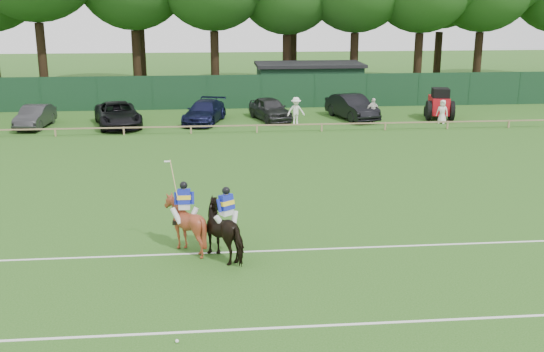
{
  "coord_description": "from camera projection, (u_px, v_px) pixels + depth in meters",
  "views": [
    {
      "loc": [
        -1.69,
        -20.06,
        7.84
      ],
      "look_at": [
        0.5,
        3.0,
        1.4
      ],
      "focal_mm": 42.0,
      "sensor_mm": 36.0,
      "label": 1
    }
  ],
  "objects": [
    {
      "name": "spectator_mid",
      "position": [
        373.0,
        111.0,
        41.43
      ],
      "size": [
        1.06,
        0.64,
        1.68
      ],
      "primitive_type": "imported",
      "rotation": [
        0.0,
        0.0,
        0.25
      ],
      "color": "silver",
      "rests_on": "ground"
    },
    {
      "name": "rider_dark",
      "position": [
        227.0,
        207.0,
        19.6
      ],
      "size": [
        0.83,
        0.67,
        1.41
      ],
      "rotation": [
        0.0,
        0.0,
        3.77
      ],
      "color": "silver",
      "rests_on": "ground"
    },
    {
      "name": "estate_black",
      "position": [
        352.0,
        107.0,
        43.08
      ],
      "size": [
        3.04,
        5.25,
        1.64
      ],
      "primitive_type": "imported",
      "rotation": [
        0.0,
        0.0,
        0.28
      ],
      "color": "black",
      "rests_on": "ground"
    },
    {
      "name": "sedan_navy",
      "position": [
        205.0,
        112.0,
        41.76
      ],
      "size": [
        3.25,
        5.32,
        1.44
      ],
      "primitive_type": "imported",
      "rotation": [
        0.0,
        0.0,
        -0.27
      ],
      "color": "black",
      "rests_on": "ground"
    },
    {
      "name": "horse_chestnut",
      "position": [
        185.0,
        224.0,
        20.37
      ],
      "size": [
        1.48,
        1.66,
        1.78
      ],
      "primitive_type": "imported",
      "rotation": [
        0.0,
        0.0,
        3.11
      ],
      "color": "maroon",
      "rests_on": "ground"
    },
    {
      "name": "ground",
      "position": [
        266.0,
        240.0,
        21.5
      ],
      "size": [
        160.0,
        160.0,
        0.0
      ],
      "primitive_type": "plane",
      "color": "#1E4C14",
      "rests_on": "ground"
    },
    {
      "name": "horse_dark",
      "position": [
        227.0,
        231.0,
        19.81
      ],
      "size": [
        2.02,
        2.27,
        1.78
      ],
      "primitive_type": "imported",
      "rotation": [
        0.0,
        0.0,
        3.77
      ],
      "color": "black",
      "rests_on": "ground"
    },
    {
      "name": "hatch_grey",
      "position": [
        270.0,
        109.0,
        42.71
      ],
      "size": [
        2.99,
        4.78,
        1.52
      ],
      "primitive_type": "imported",
      "rotation": [
        0.0,
        0.0,
        0.29
      ],
      "color": "#2B2B2D",
      "rests_on": "ground"
    },
    {
      "name": "suv_black",
      "position": [
        118.0,
        115.0,
        40.53
      ],
      "size": [
        3.84,
        5.99,
        1.54
      ],
      "primitive_type": "imported",
      "rotation": [
        0.0,
        0.0,
        0.25
      ],
      "color": "black",
      "rests_on": "ground"
    },
    {
      "name": "pitch_lines",
      "position": [
        276.0,
        284.0,
        18.14
      ],
      "size": [
        60.0,
        5.1,
        0.01
      ],
      "color": "silver",
      "rests_on": "ground"
    },
    {
      "name": "polo_ball",
      "position": [
        177.0,
        341.0,
        15.03
      ],
      "size": [
        0.09,
        0.09,
        0.09
      ],
      "primitive_type": "sphere",
      "color": "silver",
      "rests_on": "ground"
    },
    {
      "name": "rider_chestnut",
      "position": [
        184.0,
        201.0,
        20.15
      ],
      "size": [
        0.94,
        0.58,
        2.05
      ],
      "rotation": [
        0.0,
        0.0,
        3.11
      ],
      "color": "silver",
      "rests_on": "ground"
    },
    {
      "name": "tractor",
      "position": [
        439.0,
        104.0,
        42.96
      ],
      "size": [
        2.11,
        2.79,
        2.13
      ],
      "rotation": [
        0.0,
        0.0,
        -0.18
      ],
      "color": "red",
      "rests_on": "ground"
    },
    {
      "name": "utility_shed",
      "position": [
        309.0,
        82.0,
        50.41
      ],
      "size": [
        8.4,
        4.4,
        3.04
      ],
      "color": "#14331E",
      "rests_on": "ground"
    },
    {
      "name": "tree_row",
      "position": [
        254.0,
        93.0,
        55.25
      ],
      "size": [
        96.0,
        12.0,
        21.0
      ],
      "primitive_type": null,
      "color": "#26561C",
      "rests_on": "ground"
    },
    {
      "name": "perimeter_fence",
      "position": [
        235.0,
        92.0,
        47.06
      ],
      "size": [
        92.08,
        0.08,
        2.5
      ],
      "color": "#14351E",
      "rests_on": "ground"
    },
    {
      "name": "spectator_left",
      "position": [
        296.0,
        111.0,
        41.06
      ],
      "size": [
        1.24,
        0.82,
        1.79
      ],
      "primitive_type": "imported",
      "rotation": [
        0.0,
        0.0,
        0.14
      ],
      "color": "white",
      "rests_on": "ground"
    },
    {
      "name": "pitch_rail",
      "position": [
        241.0,
        126.0,
        38.64
      ],
      "size": [
        62.1,
        0.1,
        0.5
      ],
      "color": "#997F5B",
      "rests_on": "ground"
    },
    {
      "name": "spectator_right",
      "position": [
        442.0,
        112.0,
        41.52
      ],
      "size": [
        0.9,
        0.83,
        1.55
      ],
      "primitive_type": "imported",
      "rotation": [
        0.0,
        0.0,
        -0.6
      ],
      "color": "white",
      "rests_on": "ground"
    },
    {
      "name": "sedan_grey",
      "position": [
        35.0,
        117.0,
        40.17
      ],
      "size": [
        1.79,
        4.37,
        1.41
      ],
      "primitive_type": "imported",
      "rotation": [
        0.0,
        0.0,
        -0.07
      ],
      "color": "#2A2B2D",
      "rests_on": "ground"
    }
  ]
}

